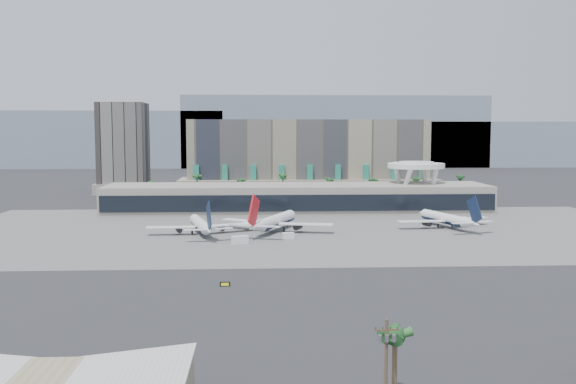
{
  "coord_description": "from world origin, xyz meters",
  "views": [
    {
      "loc": [
        -18.61,
        -175.12,
        35.95
      ],
      "look_at": [
        -7.8,
        40.0,
        15.37
      ],
      "focal_mm": 40.0,
      "sensor_mm": 36.0,
      "label": 1
    }
  ],
  "objects_px": {
    "airliner_left": "(201,225)",
    "airliner_right": "(446,219)",
    "service_vehicle_a": "(240,240)",
    "utility_pole": "(386,356)",
    "taxiway_sign": "(225,284)",
    "airliner_centre": "(274,221)",
    "service_vehicle_b": "(288,236)"
  },
  "relations": [
    {
      "from": "airliner_left",
      "to": "airliner_right",
      "type": "relative_size",
      "value": 1.0
    },
    {
      "from": "airliner_right",
      "to": "service_vehicle_a",
      "type": "distance_m",
      "value": 81.66
    },
    {
      "from": "utility_pole",
      "to": "airliner_right",
      "type": "bearing_deg",
      "value": 70.61
    },
    {
      "from": "airliner_left",
      "to": "taxiway_sign",
      "type": "xyz_separation_m",
      "value": [
        11.94,
        -76.01,
        -2.86
      ]
    },
    {
      "from": "airliner_centre",
      "to": "service_vehicle_a",
      "type": "height_order",
      "value": "airliner_centre"
    },
    {
      "from": "utility_pole",
      "to": "service_vehicle_a",
      "type": "xyz_separation_m",
      "value": [
        -21.81,
        123.73,
        -5.88
      ]
    },
    {
      "from": "utility_pole",
      "to": "airliner_centre",
      "type": "distance_m",
      "value": 148.29
    },
    {
      "from": "airliner_right",
      "to": "service_vehicle_b",
      "type": "distance_m",
      "value": 63.56
    },
    {
      "from": "service_vehicle_b",
      "to": "taxiway_sign",
      "type": "height_order",
      "value": "service_vehicle_b"
    },
    {
      "from": "utility_pole",
      "to": "taxiway_sign",
      "type": "bearing_deg",
      "value": 109.53
    },
    {
      "from": "service_vehicle_a",
      "to": "taxiway_sign",
      "type": "bearing_deg",
      "value": -113.05
    },
    {
      "from": "airliner_right",
      "to": "service_vehicle_a",
      "type": "height_order",
      "value": "airliner_right"
    },
    {
      "from": "airliner_left",
      "to": "service_vehicle_a",
      "type": "relative_size",
      "value": 7.47
    },
    {
      "from": "airliner_left",
      "to": "airliner_centre",
      "type": "distance_m",
      "value": 26.16
    },
    {
      "from": "taxiway_sign",
      "to": "service_vehicle_b",
      "type": "bearing_deg",
      "value": 72.76
    },
    {
      "from": "service_vehicle_b",
      "to": "utility_pole",
      "type": "bearing_deg",
      "value": -93.18
    },
    {
      "from": "airliner_centre",
      "to": "taxiway_sign",
      "type": "distance_m",
      "value": 81.79
    },
    {
      "from": "airliner_left",
      "to": "taxiway_sign",
      "type": "distance_m",
      "value": 76.99
    },
    {
      "from": "airliner_left",
      "to": "airliner_centre",
      "type": "height_order",
      "value": "airliner_centre"
    },
    {
      "from": "airliner_left",
      "to": "airliner_centre",
      "type": "xyz_separation_m",
      "value": [
        25.76,
        4.54,
        0.43
      ]
    },
    {
      "from": "utility_pole",
      "to": "airliner_centre",
      "type": "relative_size",
      "value": 0.29
    },
    {
      "from": "service_vehicle_b",
      "to": "taxiway_sign",
      "type": "xyz_separation_m",
      "value": [
        -18.0,
        -65.56,
        -0.47
      ]
    },
    {
      "from": "utility_pole",
      "to": "service_vehicle_b",
      "type": "distance_m",
      "value": 133.2
    },
    {
      "from": "airliner_centre",
      "to": "airliner_right",
      "type": "distance_m",
      "value": 64.45
    },
    {
      "from": "airliner_right",
      "to": "taxiway_sign",
      "type": "bearing_deg",
      "value": -149.37
    },
    {
      "from": "service_vehicle_b",
      "to": "taxiway_sign",
      "type": "bearing_deg",
      "value": -111.07
    },
    {
      "from": "airliner_right",
      "to": "taxiway_sign",
      "type": "distance_m",
      "value": 116.42
    },
    {
      "from": "service_vehicle_b",
      "to": "airliner_right",
      "type": "bearing_deg",
      "value": 13.41
    },
    {
      "from": "service_vehicle_a",
      "to": "service_vehicle_b",
      "type": "relative_size",
      "value": 1.31
    },
    {
      "from": "service_vehicle_a",
      "to": "airliner_centre",
      "type": "bearing_deg",
      "value": 43.22
    },
    {
      "from": "airliner_right",
      "to": "taxiway_sign",
      "type": "relative_size",
      "value": 16.04
    },
    {
      "from": "airliner_left",
      "to": "airliner_centre",
      "type": "bearing_deg",
      "value": -3.91
    }
  ]
}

